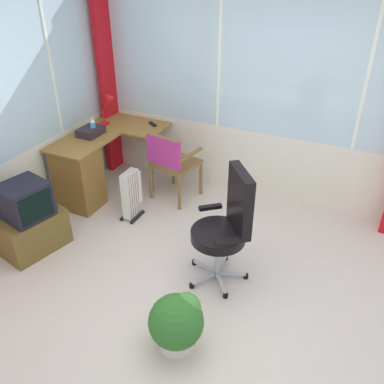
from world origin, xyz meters
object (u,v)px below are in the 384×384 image
(desk, at_px, (82,172))
(paper_tray, at_px, (91,131))
(desk_lamp, at_px, (110,104))
(space_heater, at_px, (132,194))
(tv_remote, at_px, (153,124))
(wooden_armchair, at_px, (169,159))
(office_chair, at_px, (228,221))
(potted_plant, at_px, (177,321))
(tv_on_stand, at_px, (30,221))
(spray_bottle, at_px, (93,126))

(desk, xyz_separation_m, paper_tray, (0.29, 0.04, 0.40))
(desk_lamp, xyz_separation_m, space_heater, (-0.73, -0.72, -0.72))
(desk_lamp, bearing_deg, tv_remote, -72.64)
(wooden_armchair, height_order, office_chair, office_chair)
(tv_remote, xyz_separation_m, potted_plant, (-2.30, -1.51, -0.52))
(tv_on_stand, xyz_separation_m, space_heater, (0.94, -0.62, -0.04))
(wooden_armchair, distance_m, tv_on_stand, 1.68)
(space_heater, xyz_separation_m, potted_plant, (-1.41, -1.30, -0.03))
(desk, distance_m, desk_lamp, 0.94)
(office_chair, xyz_separation_m, tv_on_stand, (-0.45, 1.96, -0.30))
(paper_tray, xyz_separation_m, potted_plant, (-1.71, -2.02, -0.55))
(tv_remote, relative_size, spray_bottle, 0.69)
(paper_tray, relative_size, space_heater, 0.51)
(paper_tray, xyz_separation_m, space_heater, (-0.30, -0.72, -0.52))
(tv_on_stand, bearing_deg, desk, 4.17)
(desk_lamp, relative_size, potted_plant, 0.78)
(tv_on_stand, bearing_deg, spray_bottle, 3.76)
(desk_lamp, distance_m, paper_tray, 0.47)
(paper_tray, distance_m, wooden_armchair, 1.00)
(wooden_armchair, relative_size, potted_plant, 1.80)
(tv_remote, height_order, tv_on_stand, tv_remote)
(office_chair, xyz_separation_m, potted_plant, (-0.92, 0.04, -0.37))
(tv_remote, distance_m, office_chair, 2.09)
(desk, bearing_deg, potted_plant, -125.51)
(desk, relative_size, office_chair, 1.22)
(space_heater, bearing_deg, office_chair, -110.13)
(desk_lamp, bearing_deg, wooden_armchair, -103.59)
(wooden_armchair, relative_size, space_heater, 1.49)
(paper_tray, height_order, space_heater, paper_tray)
(office_chair, bearing_deg, tv_remote, 48.43)
(paper_tray, distance_m, tv_on_stand, 1.33)
(space_heater, height_order, potted_plant, space_heater)
(desk, height_order, desk_lamp, desk_lamp)
(wooden_armchair, bearing_deg, space_heater, 155.22)
(desk, distance_m, potted_plant, 2.44)
(desk, height_order, potted_plant, desk)
(potted_plant, bearing_deg, space_heater, 42.67)
(tv_remote, height_order, wooden_armchair, wooden_armchair)
(space_heater, bearing_deg, tv_remote, 13.37)
(desk_lamp, xyz_separation_m, tv_remote, (0.16, -0.51, -0.24))
(tv_on_stand, distance_m, space_heater, 1.13)
(paper_tray, bearing_deg, tv_remote, -40.86)
(potted_plant, bearing_deg, desk_lamp, 43.44)
(paper_tray, xyz_separation_m, tv_on_stand, (-1.24, -0.10, -0.48))
(office_chair, bearing_deg, spray_bottle, 68.22)
(spray_bottle, bearing_deg, desk, -177.49)
(paper_tray, height_order, potted_plant, paper_tray)
(space_heater, bearing_deg, desk, 89.51)
(desk_lamp, bearing_deg, spray_bottle, -176.42)
(spray_bottle, bearing_deg, potted_plant, -130.95)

